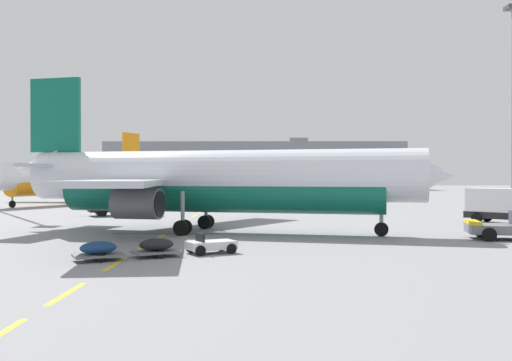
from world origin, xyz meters
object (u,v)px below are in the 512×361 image
(baggage_train, at_px, (157,247))
(catering_truck, at_px, (505,205))
(fuel_service_truck, at_px, (124,200))
(airliner_mid_left, at_px, (77,179))
(airliner_foreground, at_px, (213,180))
(apron_light_mast_far, at_px, (512,83))

(baggage_train, bearing_deg, catering_truck, 37.74)
(catering_truck, bearing_deg, baggage_train, -142.26)
(fuel_service_truck, height_order, baggage_train, fuel_service_truck)
(airliner_mid_left, height_order, catering_truck, airliner_mid_left)
(airliner_foreground, bearing_deg, catering_truck, 17.36)
(fuel_service_truck, distance_m, baggage_train, 33.03)
(airliner_mid_left, height_order, baggage_train, airliner_mid_left)
(airliner_foreground, height_order, baggage_train, airliner_foreground)
(fuel_service_truck, bearing_deg, airliner_mid_left, 117.60)
(baggage_train, distance_m, apron_light_mast_far, 60.71)
(airliner_mid_left, bearing_deg, airliner_foreground, -60.89)
(catering_truck, height_order, fuel_service_truck, same)
(catering_truck, bearing_deg, apron_light_mast_far, 64.72)
(catering_truck, bearing_deg, airliner_foreground, -162.64)
(fuel_service_truck, xyz_separation_m, apron_light_mast_far, (47.62, 12.71, 14.67))
(airliner_foreground, xyz_separation_m, fuel_service_truck, (-11.15, 18.48, -2.30))
(baggage_train, relative_size, apron_light_mast_far, 0.31)
(catering_truck, distance_m, fuel_service_truck, 38.13)
(airliner_foreground, distance_m, airliner_mid_left, 50.34)
(airliner_foreground, xyz_separation_m, baggage_train, (-1.83, -13.18, -3.42))
(catering_truck, relative_size, baggage_train, 0.81)
(catering_truck, distance_m, baggage_train, 34.58)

